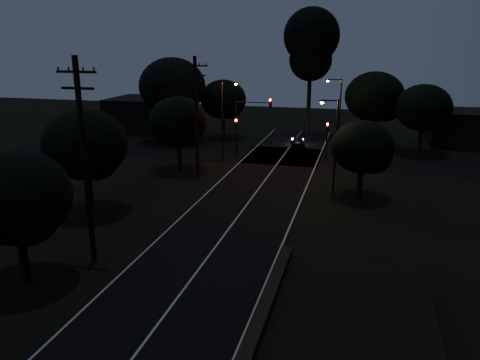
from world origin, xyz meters
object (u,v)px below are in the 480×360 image
Objects in this scene: utility_pole_mid at (85,160)px; utility_pole_far at (196,116)px; signal_mast at (252,117)px; tall_pine at (311,44)px; car at (298,143)px; streetlight_c at (334,141)px; streetlight_a at (224,116)px; streetlight_b at (338,111)px; signal_left at (236,131)px; signal_right at (327,135)px.

utility_pole_mid reaches higher than utility_pole_far.
utility_pole_far is 8.64m from signal_mast.
utility_pole_mid is 25.22m from signal_mast.
tall_pine is 14.00m from car.
streetlight_c reaches higher than car.
streetlight_b is at bearing 29.48° from streetlight_a.
utility_pole_far is 2.70× the size of car.
signal_mast is at bearing 131.19° from streetlight_c.
car is at bearing 63.49° from utility_pole_far.
tall_pine is 1.97× the size of streetlight_b.
tall_pine is 2.53× the size of signal_mast.
streetlight_a is at bearing 42.47° from car.
tall_pine is at bearing 69.54° from signal_left.
tall_pine is at bearing 111.38° from streetlight_b.
signal_left is at bearing 80.06° from utility_pole_far.
car is at bearing 155.17° from streetlight_b.
signal_left and signal_right have the same top height.
signal_right reaches higher than car.
car is at bearing 47.11° from signal_left.
tall_pine is (7.00, 40.00, 5.65)m from utility_pole_mid.
utility_pole_mid is 1.05× the size of utility_pole_far.
signal_left is at bearing -110.46° from tall_pine.
streetlight_b is 2.06× the size of car.
signal_mast is at bearing 0.13° from signal_left.
signal_right is at bearing -0.03° from signal_mast.
tall_pine is 19.35m from streetlight_a.
utility_pole_far reaches higher than streetlight_c.
signal_right is at bearing 97.02° from streetlight_c.
streetlight_b is at bearing 92.14° from streetlight_c.
streetlight_c is at bearing -79.07° from tall_pine.
streetlight_c is (11.83, 15.00, -1.39)m from utility_pole_mid.
utility_pole_mid reaches higher than car.
utility_pole_far is 1.31× the size of streetlight_b.
signal_left is (1.40, 7.99, -2.65)m from utility_pole_far.
signal_right is at bearing 37.00° from utility_pole_far.
signal_left is at bearing 86.79° from utility_pole_mid.
signal_left is (1.40, 24.99, -2.90)m from utility_pole_mid.
signal_left is 0.55× the size of streetlight_c.
streetlight_a is 12.19m from streetlight_b.
signal_left reaches higher than car.
tall_pine is 1.97× the size of streetlight_a.
signal_right is at bearing -100.00° from streetlight_b.
streetlight_a is at bearing -109.59° from signal_left.
utility_pole_far reaches higher than car.
utility_pole_mid is 1.38× the size of streetlight_b.
streetlight_b reaches higher than signal_mast.
car is (5.58, 6.01, -2.17)m from signal_left.
utility_pole_mid is 2.83× the size of car.
utility_pole_mid is 1.76× the size of signal_mast.
streetlight_a is at bearing 144.31° from streetlight_c.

